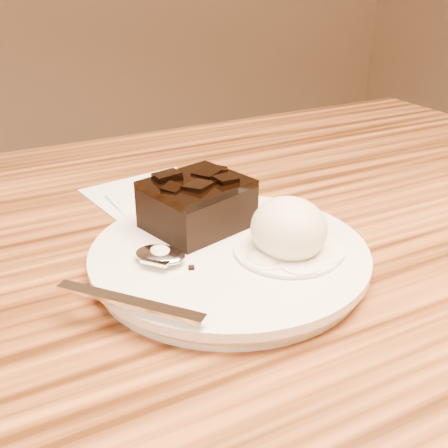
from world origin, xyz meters
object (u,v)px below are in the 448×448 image
plate (229,259)px  brownie (197,207)px  napkin (156,195)px  spoon (160,257)px  ice_cream_scoop (289,229)px

plate → brownie: bearing=96.2°
napkin → spoon: bearing=-110.1°
spoon → napkin: bearing=30.1°
brownie → ice_cream_scoop: bearing=-60.4°
ice_cream_scoop → napkin: (-0.04, 0.21, -0.04)m
plate → spoon: 0.06m
plate → napkin: 0.18m
brownie → ice_cream_scoop: size_ratio=1.27×
spoon → napkin: 0.19m
plate → brownie: (-0.01, 0.05, 0.03)m
ice_cream_scoop → spoon: (-0.10, 0.04, -0.02)m
plate → ice_cream_scoop: (0.04, -0.03, 0.03)m
plate → spoon: spoon is taller
napkin → brownie: bearing=-93.8°
ice_cream_scoop → spoon: size_ratio=0.39×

